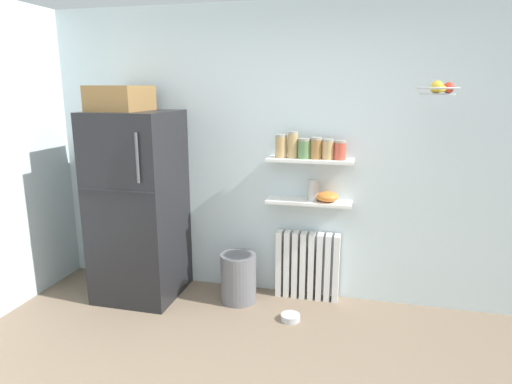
{
  "coord_description": "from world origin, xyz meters",
  "views": [
    {
      "loc": [
        0.71,
        -1.85,
        1.9
      ],
      "look_at": [
        -0.15,
        1.6,
        1.05
      ],
      "focal_mm": 31.15,
      "sensor_mm": 36.0,
      "label": 1
    }
  ],
  "objects_px": {
    "storage_jar_0": "(281,146)",
    "shelf_bowl": "(327,197)",
    "storage_jar_5": "(340,150)",
    "pet_food_bowl": "(290,317)",
    "trash_bin": "(238,278)",
    "radiator": "(307,266)",
    "storage_jar_3": "(316,148)",
    "refrigerator": "(138,201)",
    "storage_jar_4": "(328,149)",
    "storage_jar_1": "(293,145)",
    "vase": "(313,190)",
    "storage_jar_2": "(304,149)",
    "hanging_fruit_basket": "(439,89)"
  },
  "relations": [
    {
      "from": "storage_jar_0",
      "to": "refrigerator",
      "type": "bearing_deg",
      "value": -169.01
    },
    {
      "from": "storage_jar_4",
      "to": "shelf_bowl",
      "type": "height_order",
      "value": "storage_jar_4"
    },
    {
      "from": "refrigerator",
      "to": "hanging_fruit_basket",
      "type": "bearing_deg",
      "value": -2.69
    },
    {
      "from": "storage_jar_2",
      "to": "storage_jar_3",
      "type": "distance_m",
      "value": 0.1
    },
    {
      "from": "storage_jar_5",
      "to": "storage_jar_1",
      "type": "bearing_deg",
      "value": -180.0
    },
    {
      "from": "storage_jar_3",
      "to": "pet_food_bowl",
      "type": "bearing_deg",
      "value": -106.45
    },
    {
      "from": "storage_jar_2",
      "to": "shelf_bowl",
      "type": "xyz_separation_m",
      "value": [
        0.21,
        0.0,
        -0.41
      ]
    },
    {
      "from": "storage_jar_4",
      "to": "trash_bin",
      "type": "distance_m",
      "value": 1.39
    },
    {
      "from": "storage_jar_3",
      "to": "shelf_bowl",
      "type": "xyz_separation_m",
      "value": [
        0.11,
        -0.0,
        -0.41
      ]
    },
    {
      "from": "shelf_bowl",
      "to": "pet_food_bowl",
      "type": "height_order",
      "value": "shelf_bowl"
    },
    {
      "from": "pet_food_bowl",
      "to": "vase",
      "type": "bearing_deg",
      "value": 75.29
    },
    {
      "from": "vase",
      "to": "trash_bin",
      "type": "distance_m",
      "value": 1.04
    },
    {
      "from": "storage_jar_1",
      "to": "trash_bin",
      "type": "height_order",
      "value": "storage_jar_1"
    },
    {
      "from": "storage_jar_5",
      "to": "pet_food_bowl",
      "type": "bearing_deg",
      "value": -127.62
    },
    {
      "from": "storage_jar_4",
      "to": "trash_bin",
      "type": "relative_size",
      "value": 0.39
    },
    {
      "from": "storage_jar_5",
      "to": "pet_food_bowl",
      "type": "distance_m",
      "value": 1.45
    },
    {
      "from": "storage_jar_4",
      "to": "hanging_fruit_basket",
      "type": "relative_size",
      "value": 0.58
    },
    {
      "from": "storage_jar_3",
      "to": "pet_food_bowl",
      "type": "height_order",
      "value": "storage_jar_3"
    },
    {
      "from": "radiator",
      "to": "shelf_bowl",
      "type": "distance_m",
      "value": 0.68
    },
    {
      "from": "radiator",
      "to": "storage_jar_1",
      "type": "height_order",
      "value": "storage_jar_1"
    },
    {
      "from": "vase",
      "to": "shelf_bowl",
      "type": "distance_m",
      "value": 0.13
    },
    {
      "from": "storage_jar_1",
      "to": "storage_jar_0",
      "type": "bearing_deg",
      "value": 180.0
    },
    {
      "from": "storage_jar_3",
      "to": "shelf_bowl",
      "type": "height_order",
      "value": "storage_jar_3"
    },
    {
      "from": "refrigerator",
      "to": "storage_jar_5",
      "type": "distance_m",
      "value": 1.85
    },
    {
      "from": "storage_jar_3",
      "to": "vase",
      "type": "relative_size",
      "value": 0.99
    },
    {
      "from": "shelf_bowl",
      "to": "pet_food_bowl",
      "type": "bearing_deg",
      "value": -118.89
    },
    {
      "from": "pet_food_bowl",
      "to": "hanging_fruit_basket",
      "type": "distance_m",
      "value": 2.11
    },
    {
      "from": "storage_jar_3",
      "to": "storage_jar_2",
      "type": "bearing_deg",
      "value": -180.0
    },
    {
      "from": "refrigerator",
      "to": "radiator",
      "type": "height_order",
      "value": "refrigerator"
    },
    {
      "from": "refrigerator",
      "to": "hanging_fruit_basket",
      "type": "xyz_separation_m",
      "value": [
        2.44,
        -0.11,
        0.99
      ]
    },
    {
      "from": "storage_jar_4",
      "to": "vase",
      "type": "distance_m",
      "value": 0.38
    },
    {
      "from": "refrigerator",
      "to": "trash_bin",
      "type": "distance_m",
      "value": 1.14
    },
    {
      "from": "storage_jar_3",
      "to": "storage_jar_4",
      "type": "distance_m",
      "value": 0.1
    },
    {
      "from": "storage_jar_3",
      "to": "vase",
      "type": "distance_m",
      "value": 0.37
    },
    {
      "from": "trash_bin",
      "to": "radiator",
      "type": "bearing_deg",
      "value": 20.24
    },
    {
      "from": "storage_jar_0",
      "to": "shelf_bowl",
      "type": "bearing_deg",
      "value": -0.0
    },
    {
      "from": "shelf_bowl",
      "to": "hanging_fruit_basket",
      "type": "bearing_deg",
      "value": -25.02
    },
    {
      "from": "storage_jar_1",
      "to": "vase",
      "type": "bearing_deg",
      "value": 0.0
    },
    {
      "from": "storage_jar_5",
      "to": "vase",
      "type": "bearing_deg",
      "value": -180.0
    },
    {
      "from": "storage_jar_0",
      "to": "shelf_bowl",
      "type": "relative_size",
      "value": 1.03
    },
    {
      "from": "refrigerator",
      "to": "pet_food_bowl",
      "type": "distance_m",
      "value": 1.69
    },
    {
      "from": "storage_jar_1",
      "to": "pet_food_bowl",
      "type": "bearing_deg",
      "value": -79.77
    },
    {
      "from": "storage_jar_0",
      "to": "hanging_fruit_basket",
      "type": "relative_size",
      "value": 0.67
    },
    {
      "from": "storage_jar_0",
      "to": "hanging_fruit_basket",
      "type": "xyz_separation_m",
      "value": [
        1.18,
        -0.36,
        0.48
      ]
    },
    {
      "from": "storage_jar_0",
      "to": "storage_jar_4",
      "type": "bearing_deg",
      "value": -0.0
    },
    {
      "from": "refrigerator",
      "to": "pet_food_bowl",
      "type": "height_order",
      "value": "refrigerator"
    },
    {
      "from": "refrigerator",
      "to": "storage_jar_3",
      "type": "height_order",
      "value": "refrigerator"
    },
    {
      "from": "radiator",
      "to": "storage_jar_2",
      "type": "relative_size",
      "value": 3.64
    },
    {
      "from": "trash_bin",
      "to": "storage_jar_5",
      "type": "bearing_deg",
      "value": 12.6
    },
    {
      "from": "storage_jar_0",
      "to": "storage_jar_1",
      "type": "bearing_deg",
      "value": -0.0
    }
  ]
}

